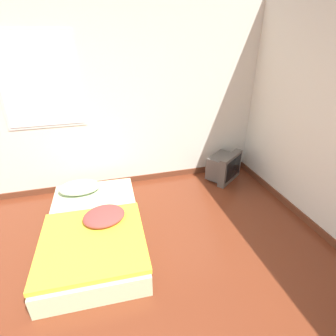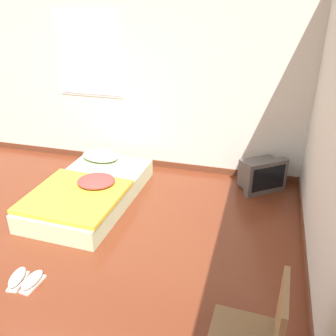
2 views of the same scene
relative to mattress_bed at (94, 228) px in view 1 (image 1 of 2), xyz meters
name	(u,v)px [view 1 (image 1 of 2)]	position (x,y,z in m)	size (l,w,h in m)	color
wall_back	(63,102)	(-0.22, 1.19, 1.14)	(7.88, 0.08, 2.60)	silver
mattress_bed	(94,228)	(0.00, 0.00, 0.00)	(1.08, 1.81, 0.37)	beige
crt_tv	(224,167)	(2.02, 0.86, 0.06)	(0.63, 0.59, 0.44)	#56514C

